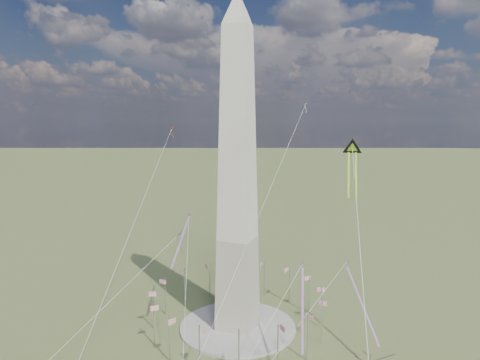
% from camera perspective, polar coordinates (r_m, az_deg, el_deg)
% --- Properties ---
extents(ground, '(2000.00, 2000.00, 0.00)m').
position_cam_1_polar(ground, '(141.01, -0.30, -19.12)').
color(ground, '#556331').
rests_on(ground, ground).
extents(plaza, '(36.00, 36.00, 0.80)m').
position_cam_1_polar(plaza, '(140.83, -0.30, -18.97)').
color(plaza, '#ABA39C').
rests_on(plaza, ground).
extents(washington_monument, '(15.56, 15.56, 100.00)m').
position_cam_1_polar(washington_monument, '(126.60, -0.32, 0.59)').
color(washington_monument, '#AA9D8E').
rests_on(washington_monument, plaza).
extents(flagpole_ring, '(54.40, 54.40, 13.00)m').
position_cam_1_polar(flagpole_ring, '(137.85, -0.31, -16.42)').
color(flagpole_ring, silver).
rests_on(flagpole_ring, ground).
extents(kite_delta_black, '(6.72, 17.26, 14.11)m').
position_cam_1_polar(kite_delta_black, '(121.55, 14.75, 3.69)').
color(kite_delta_black, black).
rests_on(kite_delta_black, ground).
extents(kite_diamond_purple, '(1.73, 2.92, 9.28)m').
position_cam_1_polar(kite_diamond_purple, '(150.50, -8.06, -7.48)').
color(kite_diamond_purple, '#4B1C81').
rests_on(kite_diamond_purple, ground).
extents(kite_streamer_left, '(6.61, 22.02, 15.36)m').
position_cam_1_polar(kite_streamer_left, '(115.66, 8.36, -14.58)').
color(kite_streamer_left, red).
rests_on(kite_streamer_left, ground).
extents(kite_streamer_mid, '(4.77, 18.23, 12.62)m').
position_cam_1_polar(kite_streamer_mid, '(133.99, -7.61, -7.14)').
color(kite_streamer_mid, red).
rests_on(kite_streamer_mid, ground).
extents(kite_streamer_right, '(12.94, 20.58, 15.88)m').
position_cam_1_polar(kite_streamer_right, '(131.39, 15.25, -13.86)').
color(kite_streamer_right, red).
rests_on(kite_streamer_right, ground).
extents(kite_small_red, '(1.39, 2.27, 5.18)m').
position_cam_1_polar(kite_small_red, '(181.68, -9.05, 6.70)').
color(kite_small_red, red).
rests_on(kite_small_red, ground).
extents(kite_small_white, '(1.01, 1.70, 4.04)m').
position_cam_1_polar(kite_small_white, '(171.02, 8.75, 9.83)').
color(kite_small_white, white).
rests_on(kite_small_white, ground).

